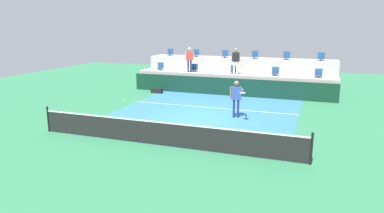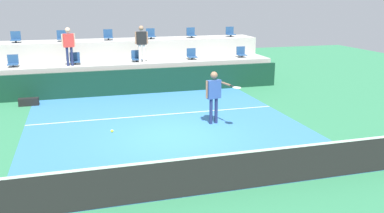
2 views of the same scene
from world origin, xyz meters
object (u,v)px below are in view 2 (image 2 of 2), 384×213
object	(u,v)px
stadium_chair_lower_right	(192,55)
stadium_chair_lower_far_right	(241,53)
stadium_chair_upper_far_left	(16,38)
spectator_in_white	(69,43)
stadium_chair_lower_far_left	(13,62)
stadium_chair_upper_left	(62,37)
equipment_bag	(29,102)
spectator_leaning_on_rail	(142,41)
stadium_chair_lower_center	(136,57)
stadium_chair_upper_mid_left	(108,36)
stadium_chair_lower_left	(75,59)
stadium_chair_upper_far_right	(230,33)
tennis_player	(215,92)
tennis_ball	(112,131)
stadium_chair_upper_right	(191,34)
stadium_chair_upper_mid_right	(151,35)

from	to	relation	value
stadium_chair_lower_right	stadium_chair_lower_far_right	bearing A→B (deg)	0.00
stadium_chair_upper_far_left	spectator_in_white	world-z (taller)	spectator_in_white
stadium_chair_lower_far_left	stadium_chair_upper_left	xyz separation A→B (m)	(2.04, 1.80, 0.85)
equipment_bag	stadium_chair_lower_far_left	bearing A→B (deg)	108.38
stadium_chair_upper_far_left	spectator_leaning_on_rail	distance (m)	5.95
stadium_chair_lower_center	equipment_bag	distance (m)	5.25
stadium_chair_lower_far_left	stadium_chair_upper_mid_left	distance (m)	4.68
stadium_chair_lower_right	stadium_chair_lower_far_right	distance (m)	2.58
spectator_leaning_on_rail	stadium_chair_upper_left	bearing A→B (deg)	147.91
stadium_chair_lower_left	spectator_leaning_on_rail	distance (m)	3.08
stadium_chair_lower_left	stadium_chair_lower_far_right	xyz separation A→B (m)	(8.00, 0.00, 0.00)
stadium_chair_lower_far_right	stadium_chair_upper_mid_left	distance (m)	6.64
spectator_in_white	stadium_chair_upper_left	bearing A→B (deg)	98.23
stadium_chair_lower_left	stadium_chair_upper_far_right	distance (m)	8.33
equipment_bag	tennis_player	bearing A→B (deg)	-34.55
stadium_chair_lower_right	stadium_chair_upper_mid_left	bearing A→B (deg)	154.44
tennis_ball	equipment_bag	size ratio (longest dim) A/B	0.09
stadium_chair_upper_mid_left	spectator_leaning_on_rail	size ratio (longest dim) A/B	0.31
stadium_chair_lower_center	stadium_chair_upper_right	size ratio (longest dim) A/B	1.00
tennis_player	tennis_ball	world-z (taller)	tennis_player
stadium_chair_lower_left	spectator_leaning_on_rail	xyz separation A→B (m)	(2.95, -0.38, 0.79)
stadium_chair_lower_far_right	tennis_ball	distance (m)	12.69
stadium_chair_lower_left	stadium_chair_upper_mid_right	bearing A→B (deg)	25.44
stadium_chair_lower_center	stadium_chair_upper_mid_right	distance (m)	2.24
spectator_in_white	stadium_chair_lower_far_right	bearing A→B (deg)	2.68
spectator_leaning_on_rail	equipment_bag	world-z (taller)	spectator_leaning_on_rail
stadium_chair_lower_right	equipment_bag	distance (m)	7.71
stadium_chair_upper_right	tennis_player	bearing A→B (deg)	-100.59
stadium_chair_upper_mid_right	tennis_ball	bearing A→B (deg)	-104.50
stadium_chair_lower_far_left	spectator_leaning_on_rail	world-z (taller)	spectator_leaning_on_rail
stadium_chair_lower_far_right	stadium_chair_upper_mid_left	xyz separation A→B (m)	(-6.34, 1.80, 0.85)
stadium_chair_lower_left	spectator_leaning_on_rail	bearing A→B (deg)	-7.40
stadium_chair_upper_mid_left	tennis_ball	size ratio (longest dim) A/B	7.65
stadium_chair_lower_center	spectator_leaning_on_rail	size ratio (longest dim) A/B	0.31
stadium_chair_upper_mid_right	tennis_player	xyz separation A→B (m)	(0.60, -8.18, -1.21)
stadium_chair_upper_far_right	tennis_player	xyz separation A→B (m)	(-3.71, -8.18, -1.21)
stadium_chair_upper_mid_left	spectator_in_white	distance (m)	2.88
stadium_chair_upper_mid_right	stadium_chair_upper_far_right	size ratio (longest dim) A/B	1.00
stadium_chair_upper_left	stadium_chair_upper_mid_left	size ratio (longest dim) A/B	1.00
stadium_chair_lower_center	stadium_chair_upper_mid_right	bearing A→B (deg)	60.20
tennis_player	equipment_bag	distance (m)	7.67
equipment_bag	stadium_chair_upper_mid_left	bearing A→B (deg)	47.46
stadium_chair_upper_mid_right	tennis_player	bearing A→B (deg)	-85.82
stadium_chair_upper_left	stadium_chair_upper_mid_right	distance (m)	4.31
stadium_chair_lower_far_left	stadium_chair_upper_mid_left	size ratio (longest dim) A/B	1.00
stadium_chair_lower_left	tennis_player	world-z (taller)	tennis_player
tennis_player	equipment_bag	size ratio (longest dim) A/B	2.36
stadium_chair_lower_far_right	stadium_chair_upper_right	xyz separation A→B (m)	(-2.09, 1.80, 0.85)
stadium_chair_lower_right	spectator_leaning_on_rail	xyz separation A→B (m)	(-2.47, -0.38, 0.79)
stadium_chair_lower_left	stadium_chair_upper_mid_right	world-z (taller)	stadium_chair_upper_mid_right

